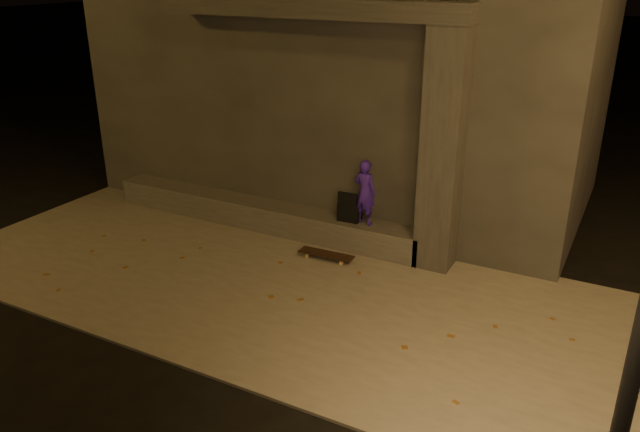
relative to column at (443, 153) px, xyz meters
The scene contains 9 objects.
ground 4.51m from the column, 114.39° to the right, with size 120.00×120.00×0.00m, color black.
sidewalk 3.04m from the column, 134.17° to the right, with size 11.00×4.40×0.04m, color #6A645D.
building 3.92m from the column, 134.55° to the left, with size 9.00×5.10×5.22m.
ledge 3.57m from the column, behind, with size 6.00×0.55×0.45m, color #4A4743.
column is the anchor object (origin of this frame).
canopy 2.93m from the column, behind, with size 5.00×0.70×0.28m, color #34322F.
skateboarder 1.46m from the column, behind, with size 0.39×0.25×1.06m, color #3D1CBA.
backpack 1.88m from the column, behind, with size 0.37×0.25×0.51m.
skateboard 2.41m from the column, 157.41° to the right, with size 0.90×0.26×0.10m.
Camera 1 is at (4.23, -4.80, 4.39)m, focal length 35.00 mm.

